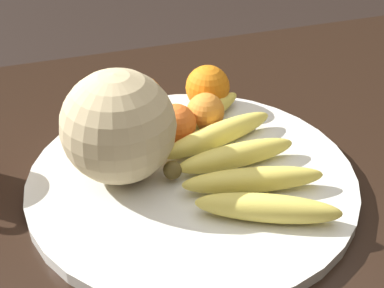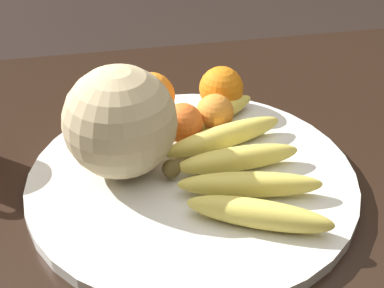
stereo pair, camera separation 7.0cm
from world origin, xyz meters
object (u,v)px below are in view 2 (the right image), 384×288
Objects in this scene: orange_mid_center at (221,89)px; produce_tag at (165,127)px; orange_back_left at (183,123)px; fruit_bowl at (192,178)px; banana_bunch at (234,160)px; orange_front_right at (215,113)px; kitchen_table at (207,251)px; orange_front_left at (151,96)px; melon at (120,122)px.

orange_mid_center reaches higher than produce_tag.
fruit_bowl is at bearing -92.26° from orange_back_left.
banana_bunch is 5.91× the size of orange_front_right.
orange_mid_center reaches higher than banana_bunch.
kitchen_table is 0.25m from orange_front_left.
orange_front_right reaches higher than fruit_bowl.
orange_back_left is at bearing -133.86° from orange_mid_center.
produce_tag is (-0.08, 0.13, -0.02)m from banana_bunch.
orange_front_right is at bearing 26.71° from melon.
melon is 2.12× the size of orange_mid_center.
produce_tag reaches higher than fruit_bowl.
orange_mid_center reaches higher than kitchen_table.
fruit_bowl reaches higher than kitchen_table.
orange_front_left is 1.25× the size of orange_back_left.
orange_front_right is 0.97× the size of orange_back_left.
orange_back_left reaches higher than banana_bunch.
banana_bunch is at bearing -97.98° from orange_mid_center.
orange_front_left is (-0.03, 0.16, 0.05)m from fruit_bowl.
orange_front_left is (0.06, 0.13, -0.04)m from melon.
melon is at bearing 160.64° from fruit_bowl.
orange_front_left is 0.08m from orange_back_left.
orange_mid_center is at bearing 79.21° from banana_bunch.
orange_front_left reaches higher than orange_front_right.
fruit_bowl is 6.02× the size of orange_front_left.
melon is 0.44× the size of banana_bunch.
orange_mid_center is (0.07, 0.20, 0.15)m from kitchen_table.
orange_mid_center is at bearing 46.14° from orange_back_left.
banana_bunch reaches higher than kitchen_table.
kitchen_table is 20.62× the size of orange_front_left.
banana_bunch is 0.11m from orange_front_right.
orange_mid_center is at bearing 63.88° from fruit_bowl.
melon is 0.17m from orange_front_right.
orange_front_right is 0.86× the size of produce_tag.
orange_front_right is 0.06m from orange_back_left.
fruit_bowl is 6.26× the size of orange_mid_center.
produce_tag is at bearing 121.07° from orange_back_left.
fruit_bowl is 0.17m from orange_front_left.
orange_front_left is (-0.09, 0.16, 0.02)m from banana_bunch.
orange_back_left reaches higher than orange_front_right.
kitchen_table is 0.11m from fruit_bowl.
orange_mid_center is at bearing 38.00° from melon.
produce_tag is (-0.08, 0.02, -0.03)m from orange_front_right.
melon reaches higher than orange_mid_center.
fruit_bowl is at bearing -116.12° from orange_mid_center.
melon reaches higher than orange_front_right.
banana_bunch reaches higher than fruit_bowl.
fruit_bowl is 1.31× the size of banana_bunch.
produce_tag is (-0.02, 0.04, -0.03)m from orange_back_left.
orange_front_right is (0.09, -0.06, -0.01)m from orange_front_left.
orange_back_left is (0.00, 0.08, 0.04)m from fruit_bowl.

